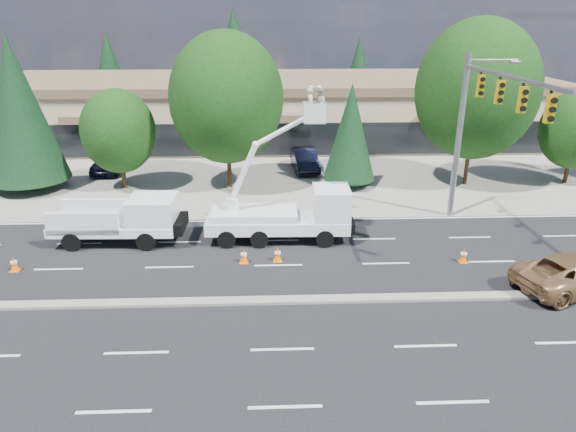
{
  "coord_description": "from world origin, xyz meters",
  "views": [
    {
      "loc": [
        -0.38,
        -17.99,
        10.75
      ],
      "look_at": [
        0.45,
        3.31,
        2.4
      ],
      "focal_mm": 32.0,
      "sensor_mm": 36.0,
      "label": 1
    }
  ],
  "objects_px": {
    "signal_mast": "(478,117)",
    "utility_pickup": "(125,224)",
    "bucket_truck": "(290,209)",
    "minivan": "(575,273)"
  },
  "relations": [
    {
      "from": "signal_mast",
      "to": "utility_pickup",
      "type": "relative_size",
      "value": 1.62
    },
    {
      "from": "bucket_truck",
      "to": "minivan",
      "type": "relative_size",
      "value": 1.45
    },
    {
      "from": "minivan",
      "to": "utility_pickup",
      "type": "bearing_deg",
      "value": 56.55
    },
    {
      "from": "utility_pickup",
      "to": "bucket_truck",
      "type": "bearing_deg",
      "value": 1.56
    },
    {
      "from": "utility_pickup",
      "to": "minivan",
      "type": "xyz_separation_m",
      "value": [
        20.05,
        -5.59,
        -0.24
      ]
    },
    {
      "from": "signal_mast",
      "to": "bucket_truck",
      "type": "distance_m",
      "value": 10.42
    },
    {
      "from": "utility_pickup",
      "to": "bucket_truck",
      "type": "xyz_separation_m",
      "value": [
        8.32,
        -0.0,
        0.66
      ]
    },
    {
      "from": "bucket_truck",
      "to": "minivan",
      "type": "height_order",
      "value": "bucket_truck"
    },
    {
      "from": "utility_pickup",
      "to": "minivan",
      "type": "bearing_deg",
      "value": -13.99
    },
    {
      "from": "signal_mast",
      "to": "utility_pickup",
      "type": "bearing_deg",
      "value": -177.23
    }
  ]
}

